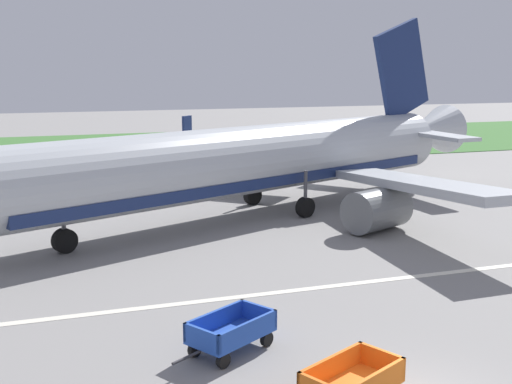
{
  "coord_description": "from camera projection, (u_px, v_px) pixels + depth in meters",
  "views": [
    {
      "loc": [
        -8.47,
        -12.34,
        8.16
      ],
      "look_at": [
        0.26,
        13.76,
        2.8
      ],
      "focal_mm": 45.41,
      "sensor_mm": 36.0,
      "label": 1
    }
  ],
  "objects": [
    {
      "name": "apron_stripe",
      "position": [
        292.0,
        291.0,
        23.88
      ],
      "size": [
        120.0,
        0.36,
        0.01
      ],
      "primitive_type": "cube",
      "color": "silver",
      "rests_on": "ground"
    },
    {
      "name": "grass_strip",
      "position": [
        129.0,
        147.0,
        65.86
      ],
      "size": [
        220.0,
        28.0,
        0.06
      ],
      "primitive_type": "cube",
      "color": "#3D7033",
      "rests_on": "ground"
    },
    {
      "name": "airplane",
      "position": [
        259.0,
        160.0,
        35.69
      ],
      "size": [
        35.94,
        29.37,
        11.34
      ],
      "color": "#B2B7BC",
      "rests_on": "ground"
    },
    {
      "name": "baggage_cart_third_in_row",
      "position": [
        231.0,
        332.0,
        18.73
      ],
      "size": [
        3.42,
        2.49,
        1.07
      ],
      "color": "#234CB2",
      "rests_on": "ground"
    },
    {
      "name": "baggage_cart_second_in_row",
      "position": [
        352.0,
        383.0,
        15.7
      ],
      "size": [
        3.51,
        2.36,
        1.07
      ],
      "color": "orange",
      "rests_on": "ground"
    }
  ]
}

